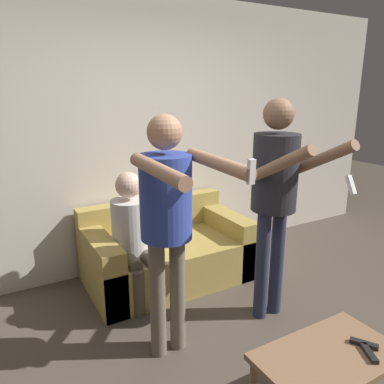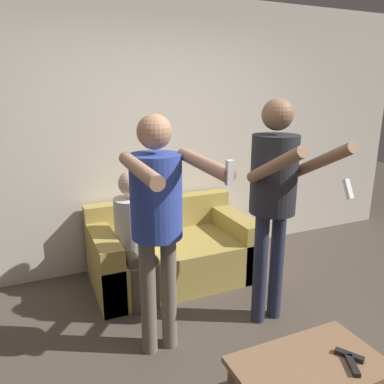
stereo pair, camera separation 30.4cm
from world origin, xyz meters
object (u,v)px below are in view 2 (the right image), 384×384
at_px(person_standing_right, 275,187).
at_px(coffee_table, 309,371).
at_px(couch, 172,253).
at_px(person_seated, 135,230).
at_px(remote_far, 349,355).
at_px(person_standing_left, 158,209).
at_px(remote_near, 352,365).

bearing_deg(person_standing_right, coffee_table, -112.89).
bearing_deg(couch, coffee_table, -88.06).
distance_m(couch, person_seated, 0.58).
bearing_deg(remote_far, person_standing_left, 127.60).
height_order(person_standing_right, remote_far, person_standing_right).
distance_m(person_standing_right, person_seated, 1.27).
distance_m(person_standing_left, remote_far, 1.38).
height_order(person_standing_left, remote_near, person_standing_left).
xyz_separation_m(person_standing_right, coffee_table, (-0.39, -0.93, -0.75)).
height_order(remote_near, remote_far, same).
bearing_deg(remote_near, remote_far, 55.35).
xyz_separation_m(person_standing_left, person_standing_right, (0.91, 0.01, 0.05)).
distance_m(person_standing_left, coffee_table, 1.27).
relative_size(person_seated, remote_far, 7.80).
bearing_deg(person_standing_left, coffee_table, -60.55).
bearing_deg(person_standing_right, couch, 115.01).
bearing_deg(coffee_table, person_standing_left, 119.45).
xyz_separation_m(person_standing_right, person_seated, (-0.87, 0.79, -0.48)).
distance_m(couch, person_standing_left, 1.35).
xyz_separation_m(person_standing_left, remote_far, (0.75, -0.97, -0.64)).
bearing_deg(person_seated, person_standing_left, -93.34).
height_order(couch, remote_far, couch).
bearing_deg(person_standing_right, remote_far, -99.68).
xyz_separation_m(person_standing_right, remote_near, (-0.21, -1.04, -0.68)).
bearing_deg(coffee_table, person_seated, 105.44).
distance_m(coffee_table, remote_far, 0.24).
xyz_separation_m(couch, remote_near, (0.25, -2.02, 0.17)).
relative_size(person_standing_right, remote_far, 11.95).
relative_size(person_standing_right, coffee_table, 2.17).
bearing_deg(remote_far, remote_near, -124.65).
relative_size(couch, remote_far, 10.44).
bearing_deg(person_standing_left, remote_far, -52.40).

